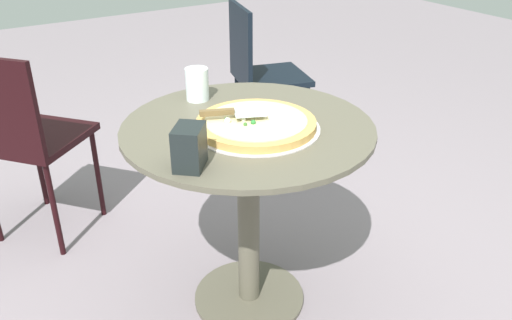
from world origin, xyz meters
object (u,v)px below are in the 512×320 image
pizza_on_tray (256,124)px  napkin_dispenser (189,147)px  patio_table (248,179)px  patio_chair_near (22,132)px  patio_chair_far (259,68)px  pizza_server (233,112)px  drinking_cup (197,84)px

pizza_on_tray → napkin_dispenser: size_ratio=3.41×
napkin_dispenser → patio_table: bearing=159.7°
patio_chair_near → napkin_dispenser: bearing=-74.1°
pizza_on_tray → patio_chair_far: (0.73, 1.12, -0.24)m
pizza_on_tray → patio_chair_near: 1.08m
pizza_server → patio_chair_far: size_ratio=0.25×
patio_table → patio_chair_near: size_ratio=0.95×
drinking_cup → patio_chair_far: patio_chair_far is taller
patio_table → patio_chair_far: bearing=55.9°
drinking_cup → patio_chair_near: (-0.54, 0.56, -0.27)m
patio_chair_far → patio_table: bearing=-124.1°
patio_table → pizza_server: bearing=170.2°
pizza_server → patio_chair_near: patio_chair_near is taller
pizza_on_tray → pizza_server: (-0.06, 0.05, 0.04)m
patio_table → drinking_cup: 0.39m
drinking_cup → patio_chair_far: bearing=45.9°
patio_chair_near → patio_table: bearing=-56.1°
pizza_server → drinking_cup: 0.28m
pizza_server → patio_chair_far: 1.36m
drinking_cup → pizza_on_tray: bearing=-82.9°
pizza_on_tray → drinking_cup: bearing=97.1°
patio_table → drinking_cup: drinking_cup is taller
pizza_on_tray → patio_chair_far: patio_chair_far is taller
patio_table → patio_chair_far: size_ratio=0.97×
pizza_server → napkin_dispenser: 0.29m
patio_chair_near → patio_chair_far: patio_chair_near is taller
patio_table → patio_chair_far: patio_chair_far is taller
pizza_on_tray → pizza_server: 0.08m
pizza_server → patio_chair_far: patio_chair_far is taller
napkin_dispenser → patio_chair_far: size_ratio=0.14×
patio_table → napkin_dispenser: (-0.28, -0.16, 0.26)m
patio_chair_far → drinking_cup: bearing=-134.1°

